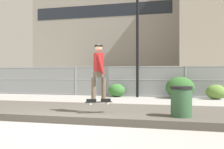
{
  "coord_description": "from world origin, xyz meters",
  "views": [
    {
      "loc": [
        3.06,
        -6.05,
        1.35
      ],
      "look_at": [
        0.09,
        5.6,
        1.34
      ],
      "focal_mm": 42.17,
      "sensor_mm": 36.0,
      "label": 1
    }
  ],
  "objects_px": {
    "skater": "(99,69)",
    "street_lamp": "(137,29)",
    "skateboard": "(99,102)",
    "parked_car_near": "(97,81)",
    "parked_car_mid": "(184,82)",
    "trash_bin": "(181,105)",
    "shrub_right": "(216,92)",
    "shrub_left": "(117,90)",
    "shrub_center": "(180,88)"
  },
  "relations": [
    {
      "from": "parked_car_mid",
      "to": "shrub_right",
      "type": "relative_size",
      "value": 4.33
    },
    {
      "from": "trash_bin",
      "to": "shrub_left",
      "type": "bearing_deg",
      "value": 114.75
    },
    {
      "from": "parked_car_near",
      "to": "shrub_center",
      "type": "distance_m",
      "value": 6.49
    },
    {
      "from": "skater",
      "to": "shrub_center",
      "type": "height_order",
      "value": "skater"
    },
    {
      "from": "street_lamp",
      "to": "shrub_center",
      "type": "relative_size",
      "value": 4.09
    },
    {
      "from": "trash_bin",
      "to": "street_lamp",
      "type": "bearing_deg",
      "value": 106.71
    },
    {
      "from": "skater",
      "to": "parked_car_near",
      "type": "height_order",
      "value": "skater"
    },
    {
      "from": "parked_car_near",
      "to": "shrub_left",
      "type": "height_order",
      "value": "parked_car_near"
    },
    {
      "from": "skater",
      "to": "parked_car_mid",
      "type": "bearing_deg",
      "value": 76.32
    },
    {
      "from": "parked_car_mid",
      "to": "shrub_left",
      "type": "xyz_separation_m",
      "value": [
        -3.96,
        -2.95,
        -0.45
      ]
    },
    {
      "from": "skater",
      "to": "shrub_left",
      "type": "xyz_separation_m",
      "value": [
        -1.32,
        7.89,
        -1.11
      ]
    },
    {
      "from": "skater",
      "to": "shrub_left",
      "type": "bearing_deg",
      "value": 99.48
    },
    {
      "from": "shrub_center",
      "to": "shrub_right",
      "type": "xyz_separation_m",
      "value": [
        1.88,
        -0.04,
        -0.21
      ]
    },
    {
      "from": "trash_bin",
      "to": "shrub_center",
      "type": "bearing_deg",
      "value": 90.03
    },
    {
      "from": "skater",
      "to": "shrub_right",
      "type": "bearing_deg",
      "value": 61.3
    },
    {
      "from": "parked_car_mid",
      "to": "shrub_left",
      "type": "bearing_deg",
      "value": -143.28
    },
    {
      "from": "street_lamp",
      "to": "shrub_left",
      "type": "xyz_separation_m",
      "value": [
        -1.23,
        -0.18,
        -3.66
      ]
    },
    {
      "from": "parked_car_near",
      "to": "shrub_right",
      "type": "xyz_separation_m",
      "value": [
        7.66,
        -2.98,
        -0.44
      ]
    },
    {
      "from": "shrub_right",
      "to": "trash_bin",
      "type": "bearing_deg",
      "value": -103.47
    },
    {
      "from": "skater",
      "to": "street_lamp",
      "type": "bearing_deg",
      "value": 90.62
    },
    {
      "from": "parked_car_mid",
      "to": "shrub_right",
      "type": "xyz_separation_m",
      "value": [
        1.6,
        -3.1,
        -0.44
      ]
    },
    {
      "from": "skateboard",
      "to": "parked_car_near",
      "type": "bearing_deg",
      "value": 107.68
    },
    {
      "from": "shrub_right",
      "to": "street_lamp",
      "type": "bearing_deg",
      "value": 175.68
    },
    {
      "from": "skater",
      "to": "shrub_left",
      "type": "relative_size",
      "value": 1.67
    },
    {
      "from": "parked_car_near",
      "to": "shrub_right",
      "type": "bearing_deg",
      "value": -21.3
    },
    {
      "from": "skateboard",
      "to": "trash_bin",
      "type": "distance_m",
      "value": 2.36
    },
    {
      "from": "street_lamp",
      "to": "trash_bin",
      "type": "distance_m",
      "value": 9.22
    },
    {
      "from": "shrub_left",
      "to": "shrub_right",
      "type": "xyz_separation_m",
      "value": [
        5.56,
        -0.15,
        0.01
      ]
    },
    {
      "from": "skateboard",
      "to": "shrub_left",
      "type": "distance_m",
      "value": 8.0
    },
    {
      "from": "skateboard",
      "to": "street_lamp",
      "type": "height_order",
      "value": "street_lamp"
    },
    {
      "from": "shrub_left",
      "to": "shrub_right",
      "type": "bearing_deg",
      "value": -1.56
    },
    {
      "from": "skater",
      "to": "trash_bin",
      "type": "distance_m",
      "value": 2.56
    },
    {
      "from": "parked_car_near",
      "to": "skateboard",
      "type": "bearing_deg",
      "value": -72.32
    },
    {
      "from": "parked_car_mid",
      "to": "shrub_right",
      "type": "height_order",
      "value": "parked_car_mid"
    },
    {
      "from": "skateboard",
      "to": "skater",
      "type": "bearing_deg",
      "value": 90.0
    },
    {
      "from": "street_lamp",
      "to": "parked_car_mid",
      "type": "xyz_separation_m",
      "value": [
        2.73,
        2.78,
        -3.21
      ]
    },
    {
      "from": "street_lamp",
      "to": "trash_bin",
      "type": "height_order",
      "value": "street_lamp"
    },
    {
      "from": "skateboard",
      "to": "skater",
      "type": "xyz_separation_m",
      "value": [
        0.0,
        0.0,
        0.97
      ]
    },
    {
      "from": "skateboard",
      "to": "street_lamp",
      "type": "xyz_separation_m",
      "value": [
        -0.09,
        8.07,
        3.53
      ]
    },
    {
      "from": "skateboard",
      "to": "shrub_left",
      "type": "xyz_separation_m",
      "value": [
        -1.32,
        7.89,
        -0.13
      ]
    },
    {
      "from": "shrub_left",
      "to": "shrub_right",
      "type": "relative_size",
      "value": 0.98
    },
    {
      "from": "shrub_left",
      "to": "shrub_center",
      "type": "xyz_separation_m",
      "value": [
        3.68,
        -0.12,
        0.22
      ]
    },
    {
      "from": "parked_car_near",
      "to": "shrub_center",
      "type": "height_order",
      "value": "parked_car_near"
    },
    {
      "from": "skateboard",
      "to": "shrub_right",
      "type": "distance_m",
      "value": 8.82
    },
    {
      "from": "skateboard",
      "to": "street_lamp",
      "type": "relative_size",
      "value": 0.12
    },
    {
      "from": "skater",
      "to": "shrub_right",
      "type": "distance_m",
      "value": 8.89
    },
    {
      "from": "parked_car_near",
      "to": "trash_bin",
      "type": "relative_size",
      "value": 4.33
    },
    {
      "from": "parked_car_near",
      "to": "parked_car_mid",
      "type": "relative_size",
      "value": 0.99
    },
    {
      "from": "skater",
      "to": "parked_car_mid",
      "type": "distance_m",
      "value": 11.18
    },
    {
      "from": "skater",
      "to": "shrub_left",
      "type": "height_order",
      "value": "skater"
    }
  ]
}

